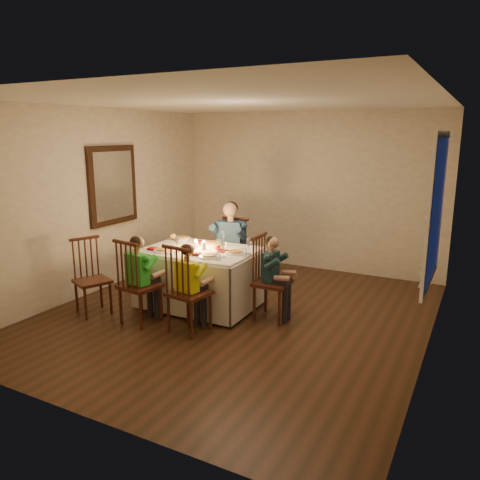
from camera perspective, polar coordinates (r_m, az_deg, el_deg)
The scene contains 26 objects.
ground at distance 6.00m, azimuth -0.44°, elevation -9.09°, with size 5.00×5.00×0.00m, color black.
wall_left at distance 6.98m, azimuth -17.00°, elevation 4.54°, with size 0.02×5.00×2.60m, color beige.
wall_right at distance 5.01m, azimuth 22.86°, elevation 0.98°, with size 0.02×5.00×2.60m, color beige.
wall_back at distance 7.91m, azimuth 8.19°, elevation 5.89°, with size 4.50×0.02×2.60m, color beige.
ceiling at distance 5.58m, azimuth -0.49°, elevation 16.53°, with size 5.00×5.00×0.00m, color white.
dining_table at distance 6.17m, azimuth -4.89°, elevation -3.13°, with size 1.49×1.09×0.74m.
chair_adult at distance 6.94m, azimuth -1.17°, elevation -6.00°, with size 0.43×0.41×1.05m, color #391B0F, non-canonical shape.
chair_near_left at distance 5.90m, azimuth -11.88°, elevation -9.78°, with size 0.43×0.41×1.05m, color #391B0F, non-canonical shape.
chair_near_right at distance 5.57m, azimuth -6.12°, elevation -10.96°, with size 0.43×0.41×1.05m, color #391B0F, non-canonical shape.
chair_end at distance 5.91m, azimuth 3.91°, elevation -9.49°, with size 0.43×0.41×1.05m, color #391B0F, non-canonical shape.
chair_extra at distance 6.32m, azimuth -17.29°, elevation -8.53°, with size 0.40×0.38×0.97m, color #391B0F, non-canonical shape.
adult at distance 6.94m, azimuth -1.17°, elevation -6.00°, with size 0.48×0.44×1.30m, color navy, non-canonical shape.
child_green at distance 5.90m, azimuth -11.88°, elevation -9.78°, with size 0.36×0.33×1.08m, color green, non-canonical shape.
child_yellow at distance 5.57m, azimuth -6.12°, elevation -10.96°, with size 0.34×0.31×1.05m, color yellow, non-canonical shape.
child_teal at distance 5.91m, azimuth 3.91°, elevation -9.49°, with size 0.34×0.31×1.04m, color #173239, non-canonical shape.
setting_adult at distance 6.36m, azimuth -3.55°, elevation -0.46°, with size 0.26×0.26×0.02m, color white.
setting_green at distance 6.06m, azimuth -9.27°, elevation -1.28°, with size 0.26×0.26×0.02m, color white.
setting_yellow at distance 5.72m, azimuth -3.76°, elevation -1.98°, with size 0.26×0.26×0.02m, color white.
setting_teal at distance 5.87m, azimuth -0.60°, elevation -1.56°, with size 0.26×0.26×0.02m, color white.
candle_left at distance 6.13m, azimuth -5.40°, elevation -0.63°, with size 0.06×0.06×0.10m, color silver.
candle_right at distance 6.07m, azimuth -4.44°, elevation -0.75°, with size 0.06×0.06×0.10m, color silver.
squash at distance 6.69m, azimuth -8.15°, elevation 0.40°, with size 0.09×0.09×0.09m, color yellow.
orange_fruit at distance 6.02m, azimuth -2.74°, elevation -0.92°, with size 0.08×0.08×0.08m, color #FD5715.
serving_bowl at distance 6.58m, azimuth -6.99°, elevation 0.05°, with size 0.20×0.20×0.05m, color white.
wall_mirror at distance 7.15m, azimuth -15.23°, elevation 6.45°, with size 0.06×0.95×1.15m.
window_blinds at distance 5.07m, azimuth 22.68°, elevation 3.45°, with size 0.07×1.34×1.54m.
Camera 1 is at (2.64, -4.90, 2.24)m, focal length 35.00 mm.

